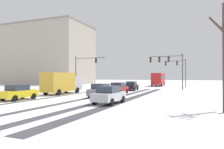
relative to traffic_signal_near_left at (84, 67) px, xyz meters
name	(u,v)px	position (x,y,z in m)	size (l,w,h in m)	color
wheel_track_left_lane	(69,95)	(4.60, -12.26, -4.45)	(0.70, 35.66, 0.01)	#424247
wheel_track_right_lane	(99,96)	(9.08, -12.26, -4.45)	(0.76, 35.66, 0.01)	#424247
wheel_track_center	(119,97)	(11.83, -12.26, -4.45)	(0.89, 35.66, 0.01)	#424247
wheel_track_oncoming	(134,97)	(13.73, -12.26, -4.45)	(1.09, 35.66, 0.01)	#424247
sidewalk_kerb_right	(188,100)	(19.78, -13.88, -4.39)	(4.00, 35.66, 0.12)	white
traffic_signal_near_left	(84,67)	(0.00, 0.00, 0.00)	(6.44, 0.44, 6.50)	#47474C
traffic_signal_far_right	(178,67)	(16.77, 14.05, 0.14)	(4.77, 0.57, 6.50)	#47474C
traffic_signal_near_right	(168,64)	(16.01, 2.05, 0.34)	(5.99, 0.55, 6.50)	#47474C
car_black_lead	(132,86)	(9.86, -0.27, -3.63)	(1.99, 4.18, 1.62)	black
car_red_second	(118,88)	(10.21, -8.08, -3.63)	(1.87, 4.12, 1.62)	red
car_grey_third	(101,90)	(10.02, -13.64, -3.63)	(1.95, 4.16, 1.62)	slate
car_silver_fourth	(109,95)	(13.18, -18.75, -3.63)	(1.99, 4.18, 1.62)	#B7BABF
car_yellow_cab_fifth	(18,92)	(3.17, -19.50, -3.63)	(1.88, 4.13, 1.62)	yellow
bus_oncoming	(158,78)	(11.14, 20.98, -2.46)	(3.06, 11.11, 3.38)	#B21E1E
box_truck_delivery	(62,82)	(2.84, -11.18, -2.82)	(2.34, 7.41, 3.02)	#B7BABF
office_building_far_left_block	(47,55)	(-26.82, 22.32, 5.43)	(28.92, 17.36, 19.75)	#A89E8E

